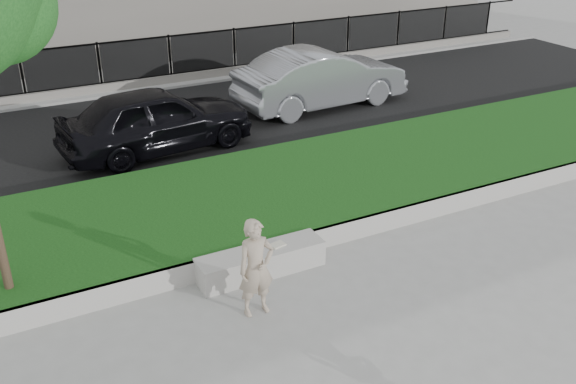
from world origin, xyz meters
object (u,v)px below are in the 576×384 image
stone_bench (261,261)px  man (256,268)px  book (278,245)px  car_dark (156,119)px  car_silver (321,78)px

stone_bench → man: man is taller
book → car_dark: 6.00m
man → car_dark: (0.60, 6.93, 0.04)m
man → book: bearing=48.6°
man → book: 1.30m
book → car_dark: bearing=80.3°
stone_bench → man: (-0.51, -0.94, 0.56)m
stone_bench → book: book is taller
book → car_silver: (4.94, 7.10, 0.41)m
stone_bench → car_silver: car_silver is taller
stone_bench → car_silver: (5.26, 7.10, 0.64)m
car_dark → book: bearing=175.6°
stone_bench → car_dark: 6.02m
stone_bench → man: bearing=-118.5°
stone_bench → book: size_ratio=8.91×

